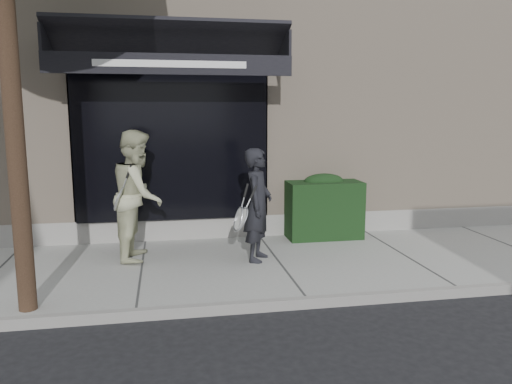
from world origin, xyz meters
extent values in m
plane|color=black|center=(0.00, 0.00, 0.00)|extent=(80.00, 80.00, 0.00)
cube|color=gray|center=(0.00, 0.00, 0.06)|extent=(20.00, 3.00, 0.12)
cube|color=gray|center=(0.00, -1.55, 0.07)|extent=(20.00, 0.10, 0.14)
cube|color=beige|center=(0.00, 5.00, 2.75)|extent=(14.00, 7.00, 5.50)
cube|color=gray|center=(0.00, 1.70, 0.25)|extent=(14.02, 0.42, 0.50)
cube|color=black|center=(-1.50, 1.55, 1.80)|extent=(3.20, 0.30, 2.60)
cube|color=gray|center=(-3.10, 1.70, 1.80)|extent=(0.08, 0.40, 2.60)
cube|color=gray|center=(0.10, 1.70, 1.80)|extent=(0.08, 0.40, 2.60)
cube|color=gray|center=(-1.50, 1.70, 3.14)|extent=(3.36, 0.40, 0.12)
cube|color=black|center=(-1.50, 1.00, 3.40)|extent=(3.60, 1.03, 0.55)
cube|color=black|center=(-1.50, 0.50, 3.01)|extent=(3.60, 0.05, 0.30)
cube|color=white|center=(-1.50, 0.47, 3.01)|extent=(2.20, 0.01, 0.10)
cube|color=black|center=(-3.28, 1.00, 3.32)|extent=(0.04, 1.00, 0.45)
cube|color=black|center=(0.28, 1.00, 3.32)|extent=(0.04, 1.00, 0.45)
cube|color=black|center=(1.10, 1.25, 0.62)|extent=(1.30, 0.70, 1.00)
ellipsoid|color=black|center=(1.10, 1.25, 1.12)|extent=(0.71, 0.38, 0.27)
cylinder|color=black|center=(-3.20, -1.30, 2.40)|extent=(0.20, 0.20, 4.80)
imported|color=black|center=(-0.29, 0.10, 0.96)|extent=(0.62, 0.72, 1.68)
torus|color=silver|center=(-0.60, -0.26, 0.83)|extent=(0.23, 0.33, 0.28)
cylinder|color=silver|center=(-0.60, -0.26, 0.83)|extent=(0.19, 0.29, 0.24)
cylinder|color=silver|center=(-0.60, -0.26, 0.83)|extent=(0.17, 0.06, 0.10)
cylinder|color=black|center=(-0.60, -0.26, 0.83)|extent=(0.19, 0.08, 0.12)
torus|color=silver|center=(-0.63, -0.19, 0.82)|extent=(0.14, 0.32, 0.30)
cylinder|color=silver|center=(-0.63, -0.19, 0.82)|extent=(0.11, 0.28, 0.26)
cylinder|color=silver|center=(-0.63, -0.19, 0.82)|extent=(0.18, 0.04, 0.07)
cylinder|color=black|center=(-0.63, -0.19, 0.82)|extent=(0.20, 0.06, 0.09)
imported|color=beige|center=(-2.04, 0.53, 1.09)|extent=(0.83, 1.02, 1.95)
torus|color=silver|center=(-2.29, 0.27, 1.09)|extent=(0.18, 0.32, 0.29)
cylinder|color=silver|center=(-2.29, 0.27, 1.09)|extent=(0.14, 0.28, 0.25)
cylinder|color=silver|center=(-2.29, 0.27, 1.09)|extent=(0.18, 0.05, 0.09)
cylinder|color=black|center=(-2.29, 0.27, 1.09)|extent=(0.20, 0.06, 0.10)
camera|label=1|loc=(-1.63, -7.03, 2.34)|focal=35.00mm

